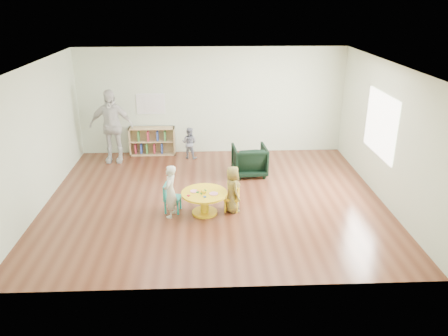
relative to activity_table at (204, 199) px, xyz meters
name	(u,v)px	position (x,y,z in m)	size (l,w,h in m)	color
room	(215,112)	(0.23, 0.64, 1.58)	(7.10, 7.00, 2.80)	#562B1B
activity_table	(204,199)	(0.00, 0.00, 0.00)	(0.90, 0.90, 0.50)	yellow
kid_chair_left	(170,197)	(-0.67, 0.12, 0.00)	(0.36, 0.36, 0.58)	teal
kid_chair_right	(234,197)	(0.58, 0.11, -0.02)	(0.34, 0.34, 0.54)	yellow
bookshelf	(152,141)	(-1.40, 3.50, 0.05)	(1.20, 0.30, 0.75)	tan
alphabet_poster	(151,104)	(-1.39, 3.63, 1.04)	(0.74, 0.01, 0.54)	white
armchair	(250,160)	(1.07, 1.95, 0.05)	(0.77, 0.79, 0.72)	black
child_left	(170,191)	(-0.65, -0.08, 0.21)	(0.38, 0.25, 1.05)	silver
child_right	(233,189)	(0.55, 0.08, 0.16)	(0.46, 0.30, 0.95)	gold
toddler	(189,143)	(-0.39, 3.15, 0.11)	(0.41, 0.32, 0.83)	#192440
adult_caretaker	(111,126)	(-2.33, 3.01, 0.62)	(1.10, 0.46, 1.87)	silver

